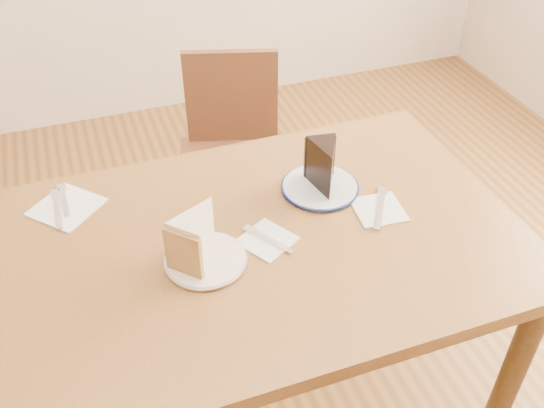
{
  "coord_description": "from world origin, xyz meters",
  "views": [
    {
      "loc": [
        -0.35,
        -1.0,
        1.7
      ],
      "look_at": [
        0.03,
        0.05,
        0.8
      ],
      "focal_mm": 40.0,
      "sensor_mm": 36.0,
      "label": 1
    }
  ],
  "objects": [
    {
      "name": "fork_spare",
      "position": [
        -0.44,
        0.29,
        0.76
      ],
      "size": [
        0.02,
        0.14,
        0.0
      ],
      "primitive_type": "cube",
      "rotation": [
        0.0,
        0.0,
        0.02
      ],
      "color": "silver",
      "rests_on": "napkin_spare"
    },
    {
      "name": "napkin_navy",
      "position": [
        0.29,
        -0.01,
        0.75
      ],
      "size": [
        0.13,
        0.13,
        0.0
      ],
      "primitive_type": "cube",
      "rotation": [
        0.0,
        0.0,
        -0.1
      ],
      "color": "white",
      "rests_on": "table"
    },
    {
      "name": "chocolate_cake",
      "position": [
        0.19,
        0.11,
        0.82
      ],
      "size": [
        0.09,
        0.12,
        0.11
      ],
      "primitive_type": null,
      "rotation": [
        0.0,
        0.0,
        2.98
      ],
      "color": "black",
      "rests_on": "plate_navy"
    },
    {
      "name": "table",
      "position": [
        0.0,
        0.0,
        0.65
      ],
      "size": [
        1.2,
        0.8,
        0.75
      ],
      "color": "#4E3015",
      "rests_on": "ground"
    },
    {
      "name": "plate_navy",
      "position": [
        0.19,
        0.12,
        0.76
      ],
      "size": [
        0.19,
        0.19,
        0.01
      ],
      "primitive_type": "cylinder",
      "color": "silver",
      "rests_on": "table"
    },
    {
      "name": "carrot_cake",
      "position": [
        -0.16,
        -0.02,
        0.82
      ],
      "size": [
        0.15,
        0.15,
        0.11
      ],
      "primitive_type": null,
      "rotation": [
        0.0,
        0.0,
        -0.8
      ],
      "color": "beige",
      "rests_on": "plate_cream"
    },
    {
      "name": "chair_far",
      "position": [
        0.14,
        0.77,
        0.45
      ],
      "size": [
        0.49,
        0.49,
        0.8
      ],
      "rotation": [
        0.0,
        0.0,
        2.85
      ],
      "color": "#3A1D11",
      "rests_on": "ground"
    },
    {
      "name": "knife_spare",
      "position": [
        -0.45,
        0.26,
        0.76
      ],
      "size": [
        0.01,
        0.16,
        0.0
      ],
      "primitive_type": "cube",
      "rotation": [
        0.0,
        0.0,
        -0.0
      ],
      "color": "silver",
      "rests_on": "napkin_spare"
    },
    {
      "name": "napkin_cream",
      "position": [
        -0.01,
        -0.02,
        0.75
      ],
      "size": [
        0.15,
        0.15,
        0.0
      ],
      "primitive_type": "cube",
      "rotation": [
        0.0,
        0.0,
        0.53
      ],
      "color": "white",
      "rests_on": "table"
    },
    {
      "name": "fork_cream",
      "position": [
        -0.0,
        -0.02,
        0.76
      ],
      "size": [
        0.09,
        0.13,
        0.0
      ],
      "primitive_type": "cube",
      "rotation": [
        0.0,
        0.0,
        0.56
      ],
      "color": "silver",
      "rests_on": "napkin_cream"
    },
    {
      "name": "napkin_spare",
      "position": [
        -0.43,
        0.27,
        0.75
      ],
      "size": [
        0.21,
        0.21,
        0.0
      ],
      "primitive_type": "cube",
      "rotation": [
        0.0,
        0.0,
        0.75
      ],
      "color": "white",
      "rests_on": "table"
    },
    {
      "name": "knife_navy",
      "position": [
        0.3,
        -0.01,
        0.76
      ],
      "size": [
        0.11,
        0.15,
        0.0
      ],
      "primitive_type": "cube",
      "rotation": [
        0.0,
        0.0,
        -0.58
      ],
      "color": "silver",
      "rests_on": "napkin_navy"
    },
    {
      "name": "plate_cream",
      "position": [
        -0.16,
        -0.04,
        0.76
      ],
      "size": [
        0.18,
        0.18,
        0.01
      ],
      "primitive_type": "cylinder",
      "color": "silver",
      "rests_on": "table"
    }
  ]
}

